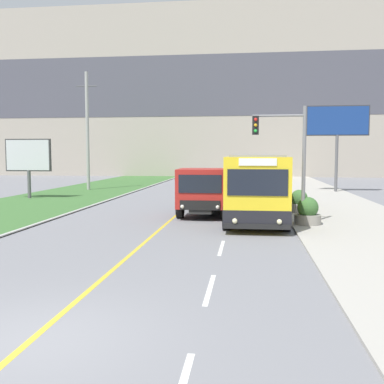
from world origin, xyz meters
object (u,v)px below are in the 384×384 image
dump_truck (204,192)px  billboard_large (337,125)px  billboard_small (28,157)px  planter_round_second (299,202)px  traffic_light_mast (287,150)px  utility_pole_far (87,131)px  planter_round_near (308,212)px  city_bus (255,184)px

dump_truck → billboard_large: size_ratio=0.95×
billboard_small → planter_round_second: bearing=-17.8°
traffic_light_mast → planter_round_second: (1.01, 4.18, -2.71)m
planter_round_second → billboard_large: bearing=72.0°
utility_pole_far → billboard_small: size_ratio=2.42×
billboard_large → traffic_light_mast: bearing=-107.0°
billboard_small → dump_truck: bearing=-28.6°
traffic_light_mast → billboard_large: billboard_large is taller
traffic_light_mast → planter_round_second: traffic_light_mast is taller
dump_truck → billboard_large: bearing=58.1°
utility_pole_far → planter_round_second: size_ratio=8.49×
planter_round_near → planter_round_second: planter_round_near is taller
billboard_large → planter_round_second: (-4.36, -13.42, -4.82)m
dump_truck → planter_round_second: 5.05m
utility_pole_far → traffic_light_mast: 23.34m
dump_truck → traffic_light_mast: (3.83, -2.85, 2.08)m
utility_pole_far → traffic_light_mast: bearing=-48.9°
utility_pole_far → billboard_large: size_ratio=1.44×
city_bus → planter_round_near: (2.23, -3.34, -0.97)m
utility_pole_far → billboard_small: (-1.47, -7.66, -2.17)m
city_bus → dump_truck: bearing=-166.0°
traffic_light_mast → planter_round_near: traffic_light_mast is taller
utility_pole_far → planter_round_near: (16.21, -17.40, -4.46)m
traffic_light_mast → billboard_small: (-16.75, 9.89, -0.41)m
dump_truck → planter_round_second: (4.83, 1.33, -0.63)m
billboard_small → planter_round_second: billboard_small is taller
city_bus → billboard_large: 16.08m
city_bus → utility_pole_far: (-13.99, 14.07, 3.49)m
billboard_small → planter_round_near: bearing=-28.8°
city_bus → dump_truck: (-2.53, -0.63, -0.34)m
utility_pole_far → city_bus: bearing=-45.2°
dump_truck → planter_round_near: 5.51m
billboard_large → utility_pole_far: bearing=-179.9°
traffic_light_mast → billboard_small: traffic_light_mast is taller
planter_round_near → billboard_small: bearing=151.2°
billboard_large → planter_round_near: billboard_large is taller
city_bus → traffic_light_mast: size_ratio=2.38×
billboard_small → utility_pole_far: bearing=79.1°
planter_round_near → planter_round_second: size_ratio=1.01×
city_bus → billboard_small: billboard_small is taller
city_bus → traffic_light_mast: bearing=-69.6°
dump_truck → planter_round_near: bearing=-29.6°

